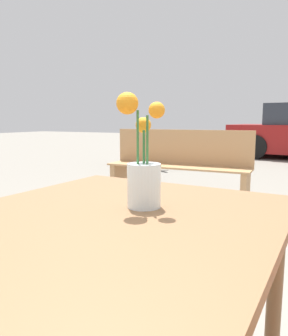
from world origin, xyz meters
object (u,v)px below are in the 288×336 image
at_px(table_front, 112,247).
at_px(bicycle, 145,150).
at_px(bench_near, 179,164).
at_px(flower_vase, 143,173).

bearing_deg(table_front, bicycle, 116.59).
relative_size(table_front, bench_near, 0.60).
xyz_separation_m(table_front, bicycle, (-2.65, 5.29, -0.28)).
bearing_deg(flower_vase, table_front, -109.91).
bearing_deg(flower_vase, bicycle, 117.40).
bearing_deg(bench_near, flower_vase, -70.60).
height_order(bench_near, bicycle, bench_near).
relative_size(flower_vase, bicycle, 0.24).
relative_size(table_front, flower_vase, 3.04).
relative_size(table_front, bicycle, 0.74).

